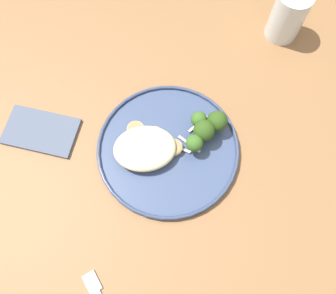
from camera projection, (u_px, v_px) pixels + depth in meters
ground at (173, 208)px, 1.42m from camera, size 6.00×6.00×0.00m
wooden_dining_table at (176, 155)px, 0.80m from camera, size 1.40×1.00×0.74m
dinner_plate at (168, 149)px, 0.71m from camera, size 0.29×0.29×0.02m
noodle_bed at (145, 148)px, 0.69m from camera, size 0.13×0.10×0.04m
seared_scallop_tiny_bay at (136, 156)px, 0.69m from camera, size 0.03×0.03×0.02m
seared_scallop_rear_pale at (154, 135)px, 0.71m from camera, size 0.03×0.03×0.01m
seared_scallop_left_edge at (174, 148)px, 0.70m from camera, size 0.03×0.03×0.01m
seared_scallop_large_seared at (136, 130)px, 0.71m from camera, size 0.04×0.04×0.01m
seared_scallop_center_golden at (121, 147)px, 0.70m from camera, size 0.02×0.02×0.02m
seared_scallop_on_noodles at (145, 148)px, 0.70m from camera, size 0.02×0.02×0.01m
broccoli_floret_beside_noodles at (199, 120)px, 0.70m from camera, size 0.03×0.03×0.05m
broccoli_floret_rear_charred at (194, 143)px, 0.68m from camera, size 0.03×0.03×0.05m
broccoli_floret_right_tilted at (204, 132)px, 0.69m from camera, size 0.04×0.04×0.06m
broccoli_floret_small_sprig at (217, 121)px, 0.70m from camera, size 0.04×0.04×0.05m
onion_sliver_curled_piece at (189, 144)px, 0.71m from camera, size 0.04×0.04×0.00m
onion_sliver_long_sliver at (167, 146)px, 0.71m from camera, size 0.03×0.03×0.00m
onion_sliver_pale_crescent at (198, 124)px, 0.73m from camera, size 0.04×0.04×0.00m
onion_sliver_short_strip at (180, 148)px, 0.71m from camera, size 0.05×0.03×0.00m
water_glass at (287, 18)px, 0.78m from camera, size 0.08×0.08×0.12m
folded_napkin at (41, 131)px, 0.73m from camera, size 0.17×0.13×0.01m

